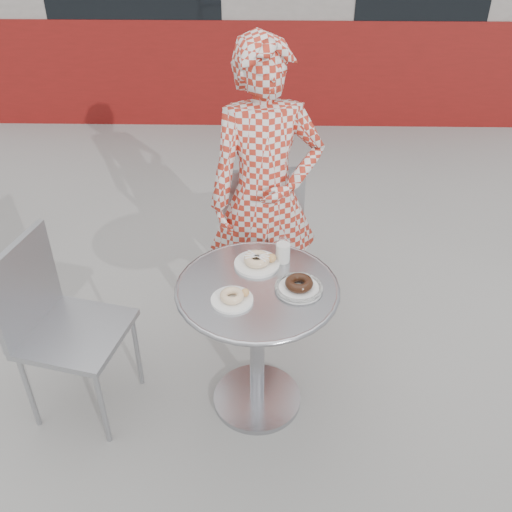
{
  "coord_description": "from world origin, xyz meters",
  "views": [
    {
      "loc": [
        0.03,
        -1.88,
        2.21
      ],
      "look_at": [
        -0.02,
        0.16,
        0.78
      ],
      "focal_mm": 40.0,
      "sensor_mm": 36.0,
      "label": 1
    }
  ],
  "objects_px": {
    "bistro_table": "(257,318)",
    "chair_far": "(259,251)",
    "chair_left": "(81,362)",
    "milk_cup": "(283,252)",
    "plate_checker": "(299,286)",
    "plate_far": "(258,261)",
    "plate_near": "(233,297)",
    "seated_person": "(265,197)"
  },
  "relations": [
    {
      "from": "bistro_table",
      "to": "plate_near",
      "type": "height_order",
      "value": "plate_near"
    },
    {
      "from": "chair_left",
      "to": "milk_cup",
      "type": "xyz_separation_m",
      "value": [
        0.94,
        0.22,
        0.49
      ]
    },
    {
      "from": "plate_far",
      "to": "milk_cup",
      "type": "distance_m",
      "value": 0.12
    },
    {
      "from": "chair_far",
      "to": "plate_checker",
      "type": "distance_m",
      "value": 1.04
    },
    {
      "from": "bistro_table",
      "to": "chair_far",
      "type": "bearing_deg",
      "value": 90.57
    },
    {
      "from": "plate_far",
      "to": "milk_cup",
      "type": "height_order",
      "value": "milk_cup"
    },
    {
      "from": "bistro_table",
      "to": "plate_checker",
      "type": "relative_size",
      "value": 3.48
    },
    {
      "from": "bistro_table",
      "to": "seated_person",
      "type": "relative_size",
      "value": 0.45
    },
    {
      "from": "milk_cup",
      "to": "plate_near",
      "type": "bearing_deg",
      "value": -126.26
    },
    {
      "from": "chair_far",
      "to": "bistro_table",
      "type": "bearing_deg",
      "value": 81.63
    },
    {
      "from": "bistro_table",
      "to": "chair_left",
      "type": "relative_size",
      "value": 0.8
    },
    {
      "from": "seated_person",
      "to": "plate_near",
      "type": "relative_size",
      "value": 9.09
    },
    {
      "from": "milk_cup",
      "to": "bistro_table",
      "type": "bearing_deg",
      "value": -120.34
    },
    {
      "from": "plate_far",
      "to": "milk_cup",
      "type": "xyz_separation_m",
      "value": [
        0.11,
        0.03,
        0.03
      ]
    },
    {
      "from": "chair_far",
      "to": "milk_cup",
      "type": "xyz_separation_m",
      "value": [
        0.12,
        -0.71,
        0.48
      ]
    },
    {
      "from": "bistro_table",
      "to": "plate_near",
      "type": "distance_m",
      "value": 0.24
    },
    {
      "from": "chair_far",
      "to": "plate_far",
      "type": "bearing_deg",
      "value": 81.67
    },
    {
      "from": "chair_left",
      "to": "chair_far",
      "type": "bearing_deg",
      "value": -27.98
    },
    {
      "from": "seated_person",
      "to": "milk_cup",
      "type": "relative_size",
      "value": 14.68
    },
    {
      "from": "seated_person",
      "to": "plate_checker",
      "type": "bearing_deg",
      "value": -86.96
    },
    {
      "from": "seated_person",
      "to": "plate_far",
      "type": "height_order",
      "value": "seated_person"
    },
    {
      "from": "bistro_table",
      "to": "chair_far",
      "type": "height_order",
      "value": "chair_far"
    },
    {
      "from": "chair_far",
      "to": "chair_left",
      "type": "xyz_separation_m",
      "value": [
        -0.82,
        -0.93,
        -0.0
      ]
    },
    {
      "from": "chair_far",
      "to": "chair_left",
      "type": "bearing_deg",
      "value": 39.7
    },
    {
      "from": "plate_far",
      "to": "plate_checker",
      "type": "relative_size",
      "value": 0.99
    },
    {
      "from": "chair_left",
      "to": "plate_far",
      "type": "bearing_deg",
      "value": -64.01
    },
    {
      "from": "chair_left",
      "to": "plate_far",
      "type": "relative_size",
      "value": 4.41
    },
    {
      "from": "chair_far",
      "to": "plate_far",
      "type": "distance_m",
      "value": 0.87
    },
    {
      "from": "chair_far",
      "to": "plate_near",
      "type": "relative_size",
      "value": 5.19
    },
    {
      "from": "plate_far",
      "to": "plate_near",
      "type": "height_order",
      "value": "plate_far"
    },
    {
      "from": "plate_far",
      "to": "chair_left",
      "type": "bearing_deg",
      "value": -167.39
    },
    {
      "from": "milk_cup",
      "to": "chair_left",
      "type": "bearing_deg",
      "value": -166.92
    },
    {
      "from": "plate_far",
      "to": "plate_near",
      "type": "distance_m",
      "value": 0.27
    },
    {
      "from": "seated_person",
      "to": "milk_cup",
      "type": "bearing_deg",
      "value": -89.1
    },
    {
      "from": "seated_person",
      "to": "milk_cup",
      "type": "distance_m",
      "value": 0.45
    },
    {
      "from": "milk_cup",
      "to": "plate_far",
      "type": "bearing_deg",
      "value": -163.47
    },
    {
      "from": "bistro_table",
      "to": "seated_person",
      "type": "xyz_separation_m",
      "value": [
        0.03,
        0.63,
        0.26
      ]
    },
    {
      "from": "seated_person",
      "to": "plate_checker",
      "type": "distance_m",
      "value": 0.67
    },
    {
      "from": "plate_checker",
      "to": "milk_cup",
      "type": "xyz_separation_m",
      "value": [
        -0.06,
        0.21,
        0.03
      ]
    },
    {
      "from": "bistro_table",
      "to": "chair_far",
      "type": "xyz_separation_m",
      "value": [
        -0.01,
        0.9,
        -0.26
      ]
    },
    {
      "from": "chair_far",
      "to": "plate_far",
      "type": "height_order",
      "value": "chair_far"
    },
    {
      "from": "plate_near",
      "to": "plate_checker",
      "type": "height_order",
      "value": "plate_checker"
    }
  ]
}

